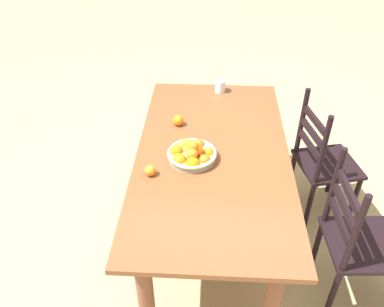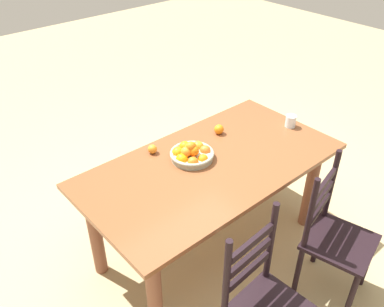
{
  "view_description": "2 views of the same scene",
  "coord_description": "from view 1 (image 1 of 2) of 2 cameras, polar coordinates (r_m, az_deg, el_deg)",
  "views": [
    {
      "loc": [
        1.93,
        -0.02,
        2.24
      ],
      "look_at": [
        0.07,
        -0.12,
        0.81
      ],
      "focal_mm": 37.34,
      "sensor_mm": 36.0,
      "label": 1
    },
    {
      "loc": [
        1.54,
        1.57,
        2.33
      ],
      "look_at": [
        0.07,
        -0.12,
        0.81
      ],
      "focal_mm": 38.23,
      "sensor_mm": 36.0,
      "label": 2
    }
  ],
  "objects": [
    {
      "name": "chair_near_window",
      "position": [
        2.51,
        22.34,
        -11.52
      ],
      "size": [
        0.44,
        0.44,
        0.99
      ],
      "rotation": [
        0.0,
        0.0,
        3.2
      ],
      "color": "black",
      "rests_on": "ground"
    },
    {
      "name": "fruit_bowl",
      "position": [
        2.35,
        -0.04,
        -0.01
      ],
      "size": [
        0.3,
        0.3,
        0.14
      ],
      "color": "#9FA38B",
      "rests_on": "dining_table"
    },
    {
      "name": "chair_by_cabinet",
      "position": [
        2.98,
        18.06,
        -1.3
      ],
      "size": [
        0.48,
        0.48,
        0.97
      ],
      "rotation": [
        0.0,
        0.0,
        3.37
      ],
      "color": "black",
      "rests_on": "ground"
    },
    {
      "name": "dining_table",
      "position": [
        2.51,
        2.9,
        -2.32
      ],
      "size": [
        1.76,
        0.93,
        0.77
      ],
      "color": "brown",
      "rests_on": "ground"
    },
    {
      "name": "drinking_glass",
      "position": [
        3.06,
        4.05,
        9.58
      ],
      "size": [
        0.08,
        0.08,
        0.09
      ],
      "primitive_type": "cylinder",
      "color": "silver",
      "rests_on": "dining_table"
    },
    {
      "name": "orange_loose_0",
      "position": [
        2.26,
        -5.98,
        -2.45
      ],
      "size": [
        0.06,
        0.06,
        0.06
      ],
      "primitive_type": "sphere",
      "color": "orange",
      "rests_on": "dining_table"
    },
    {
      "name": "orange_loose_1",
      "position": [
        2.66,
        -2.0,
        4.73
      ],
      "size": [
        0.07,
        0.07,
        0.07
      ],
      "primitive_type": "sphere",
      "color": "orange",
      "rests_on": "dining_table"
    },
    {
      "name": "ground_plane",
      "position": [
        2.96,
        2.52,
        -11.77
      ],
      "size": [
        12.0,
        12.0,
        0.0
      ],
      "primitive_type": "plane",
      "color": "tan"
    }
  ]
}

